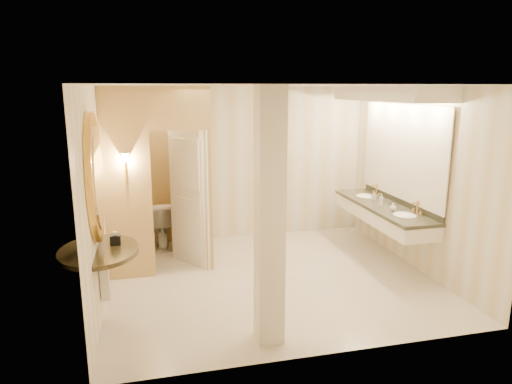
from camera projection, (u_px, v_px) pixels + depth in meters
floor at (271, 278)px, 6.56m from camera, size 4.50×4.50×0.00m
ceiling at (272, 85)px, 5.96m from camera, size 4.50×4.50×0.00m
wall_back at (242, 164)px, 8.16m from camera, size 4.50×0.02×2.70m
wall_front at (326, 229)px, 4.36m from camera, size 4.50×0.02×2.70m
wall_left at (99, 195)px, 5.75m from camera, size 0.02×4.00×2.70m
wall_right at (417, 179)px, 6.77m from camera, size 0.02×4.00×2.70m
toilet_closet at (182, 175)px, 6.91m from camera, size 1.50×1.55×2.70m
wall_sconce at (125, 159)px, 6.14m from camera, size 0.14×0.14×0.42m
vanity at (388, 157)px, 7.03m from camera, size 0.75×2.47×2.09m
console_shelf at (97, 209)px, 5.09m from camera, size 1.12×1.12×2.01m
pillar at (270, 220)px, 4.66m from camera, size 0.27×0.27×2.70m
tissue_box at (115, 240)px, 5.34m from camera, size 0.12×0.12×0.12m
toilet at (160, 224)px, 7.79m from camera, size 0.48×0.80×0.80m
soap_bottle_a at (374, 196)px, 7.48m from camera, size 0.08×0.08×0.13m
soap_bottle_b at (393, 207)px, 6.81m from camera, size 0.11×0.11×0.12m
soap_bottle_c at (381, 200)px, 7.06m from camera, size 0.08×0.08×0.20m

